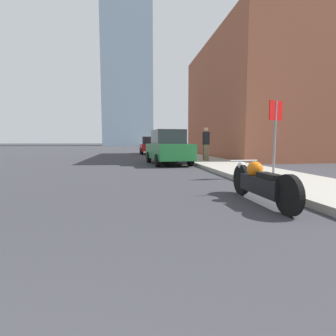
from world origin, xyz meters
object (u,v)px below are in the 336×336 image
Objects in this scene: parked_car_green at (168,148)px; pedestrian at (206,143)px; parked_car_red at (150,145)px; motorcycle at (260,182)px; stop_sign at (275,125)px.

pedestrian is at bearing 4.73° from parked_car_green.
parked_car_red is at bearing 100.79° from pedestrian.
parked_car_red reaches higher than motorcycle.
stop_sign is (2.56, -17.89, 0.89)m from parked_car_red.
motorcycle is 1.32× the size of pedestrian.
parked_car_green is (-0.52, 8.99, 0.47)m from motorcycle.
parked_car_green is at bearing 92.35° from motorcycle.
pedestrian reaches higher than parked_car_green.
stop_sign reaches higher than parked_car_red.
parked_car_red is (-0.54, 20.91, 0.43)m from motorcycle.
stop_sign is at bearing -86.73° from pedestrian.
stop_sign reaches higher than motorcycle.
motorcycle is at bearing -89.12° from parked_car_red.
parked_car_green is at bearing 113.12° from stop_sign.
motorcycle is 0.55× the size of parked_car_green.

